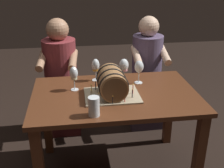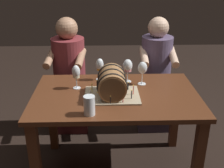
{
  "view_description": "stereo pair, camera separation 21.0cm",
  "coord_description": "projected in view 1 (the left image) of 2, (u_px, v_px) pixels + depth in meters",
  "views": [
    {
      "loc": [
        -0.3,
        -1.95,
        1.68
      ],
      "look_at": [
        -0.03,
        -0.04,
        0.84
      ],
      "focal_mm": 45.08,
      "sensor_mm": 36.0,
      "label": 1
    },
    {
      "loc": [
        -0.09,
        -1.97,
        1.68
      ],
      "look_at": [
        -0.03,
        -0.04,
        0.84
      ],
      "focal_mm": 45.08,
      "sensor_mm": 36.0,
      "label": 2
    }
  ],
  "objects": [
    {
      "name": "person_seated_left",
      "position": [
        61.0,
        83.0,
        2.86
      ],
      "size": [
        0.39,
        0.48,
        1.2
      ],
      "color": "#4C1B1E",
      "rests_on": "ground"
    },
    {
      "name": "beer_pint",
      "position": [
        94.0,
        107.0,
        1.85
      ],
      "size": [
        0.08,
        0.08,
        0.13
      ],
      "color": "white",
      "rests_on": "dining_table"
    },
    {
      "name": "person_seated_right",
      "position": [
        146.0,
        79.0,
        2.97
      ],
      "size": [
        0.36,
        0.46,
        1.2
      ],
      "color": "#372D40",
      "rests_on": "ground"
    },
    {
      "name": "wine_glass_empty",
      "position": [
        139.0,
        67.0,
        2.32
      ],
      "size": [
        0.08,
        0.08,
        0.2
      ],
      "color": "white",
      "rests_on": "dining_table"
    },
    {
      "name": "wine_glass_rose",
      "position": [
        124.0,
        66.0,
        2.35
      ],
      "size": [
        0.08,
        0.08,
        0.2
      ],
      "color": "white",
      "rests_on": "dining_table"
    },
    {
      "name": "barrel_cake",
      "position": [
        112.0,
        84.0,
        2.1
      ],
      "size": [
        0.41,
        0.32,
        0.23
      ],
      "color": "tan",
      "rests_on": "dining_table"
    },
    {
      "name": "wine_glass_white",
      "position": [
        74.0,
        74.0,
        2.19
      ],
      "size": [
        0.06,
        0.06,
        0.2
      ],
      "color": "white",
      "rests_on": "dining_table"
    },
    {
      "name": "wine_glass_amber",
      "position": [
        96.0,
        66.0,
        2.38
      ],
      "size": [
        0.07,
        0.07,
        0.19
      ],
      "color": "white",
      "rests_on": "dining_table"
    },
    {
      "name": "dining_table",
      "position": [
        115.0,
        107.0,
        2.23
      ],
      "size": [
        1.28,
        0.82,
        0.74
      ],
      "color": "#562D19",
      "rests_on": "ground"
    }
  ]
}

